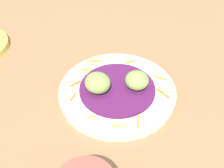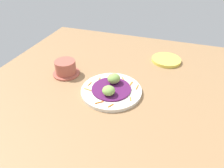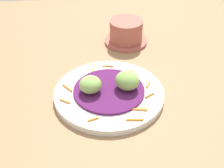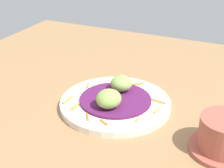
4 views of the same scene
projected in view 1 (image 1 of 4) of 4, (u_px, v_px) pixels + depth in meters
table_surface at (96, 105)px, 67.87cm from camera, size 110.00×110.00×2.00cm
main_plate at (117, 93)px, 68.01cm from camera, size 24.27×24.27×1.43cm
cabbage_bed at (117, 89)px, 67.32cm from camera, size 15.70×15.70×0.56cm
carrot_garnish at (112, 86)px, 68.14cm from camera, size 20.52×20.15×0.40cm
guac_scoop_left at (137, 80)px, 66.29cm from camera, size 5.60×5.66×3.51cm
guac_scoop_center at (98, 83)px, 65.39cm from camera, size 7.27×7.23×3.98cm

